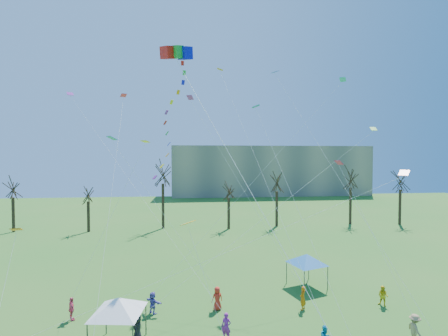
{
  "coord_description": "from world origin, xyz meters",
  "views": [
    {
      "loc": [
        -2.47,
        -13.59,
        11.65
      ],
      "look_at": [
        -0.51,
        5.0,
        11.0
      ],
      "focal_mm": 25.0,
      "sensor_mm": 36.0,
      "label": 1
    }
  ],
  "objects": [
    {
      "name": "distant_building",
      "position": [
        22.0,
        82.0,
        7.5
      ],
      "size": [
        60.0,
        14.0,
        15.0
      ],
      "primitive_type": "cube",
      "color": "gray",
      "rests_on": "ground"
    },
    {
      "name": "bare_tree_row",
      "position": [
        4.99,
        37.3,
        6.92
      ],
      "size": [
        68.41,
        7.26,
        11.45
      ],
      "color": "black",
      "rests_on": "ground"
    },
    {
      "name": "big_box_kite",
      "position": [
        -3.45,
        6.22,
        13.94
      ],
      "size": [
        5.02,
        6.01,
        20.22
      ],
      "color": "red",
      "rests_on": "ground"
    },
    {
      "name": "canopy_tent_white",
      "position": [
        -6.95,
        5.76,
        2.58
      ],
      "size": [
        4.03,
        4.03,
        3.05
      ],
      "color": "#3F3F44",
      "rests_on": "ground"
    },
    {
      "name": "canopy_tent_blue",
      "position": [
        7.84,
        13.19,
        2.49
      ],
      "size": [
        3.73,
        3.73,
        2.94
      ],
      "color": "#3F3F44",
      "rests_on": "ground"
    },
    {
      "name": "festival_crowd",
      "position": [
        -0.01,
        4.72,
        0.87
      ],
      "size": [
        25.83,
        11.03,
        1.85
      ],
      "color": "#B53716",
      "rests_on": "ground"
    },
    {
      "name": "small_kites_aloft",
      "position": [
        0.12,
        11.08,
        13.17
      ],
      "size": [
        27.65,
        17.98,
        30.44
      ],
      "color": "orange",
      "rests_on": "ground"
    }
  ]
}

